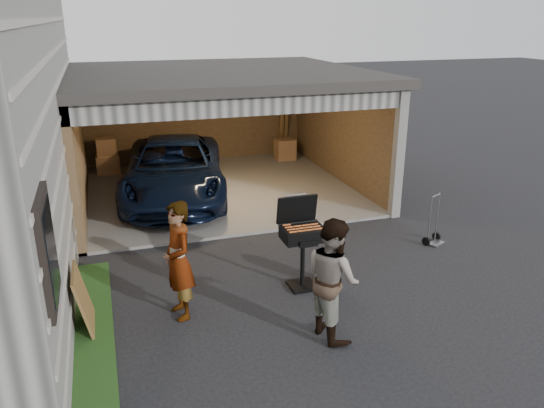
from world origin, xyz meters
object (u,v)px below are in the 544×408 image
Objects in this scene: man at (333,278)px; bbq_grill at (302,236)px; minivan at (174,172)px; propane_tank at (324,270)px; woman at (178,261)px; plywood_panel at (84,300)px; hand_truck at (434,234)px.

man reaches higher than bbq_grill.
minivan reaches higher than propane_tank.
plywood_panel is at bearing -103.14° from woman.
propane_tank is 0.47× the size of hand_truck.
woman is 2.14m from man.
man reaches higher than propane_tank.
minivan is 5.46m from plywood_panel.
bbq_grill is 0.75m from propane_tank.
propane_tank is (0.39, -0.00, -0.64)m from bbq_grill.
minivan is 5.18m from woman.
hand_truck is (4.25, -4.07, -0.48)m from minivan.
propane_tank is 0.50× the size of plywood_panel.
plywood_panel is at bearing 164.37° from hand_truck.
woman reaches higher than hand_truck.
bbq_grill reaches higher than minivan.
bbq_grill reaches higher than plywood_panel.
woman is 1.03× the size of man.
minivan is 5.16m from propane_tank.
hand_truck is at bearing 14.90° from bbq_grill.
bbq_grill is at bearing 4.05° from plywood_panel.
hand_truck is (4.92, 1.07, -0.67)m from woman.
propane_tank is at bearing -61.45° from minivan.
plywood_panel is (-1.96, -5.09, -0.23)m from minivan.
propane_tank is at bearing -0.14° from bbq_grill.
woman reaches higher than propane_tank.
woman is 1.92× the size of plywood_panel.
woman is 1.19× the size of bbq_grill.
man is at bearing -169.91° from hand_truck.
man is 3.36m from plywood_panel.
propane_tank is at bearing 85.54° from woman.
woman is at bearing 52.02° from man.
woman is 2.44m from propane_tank.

